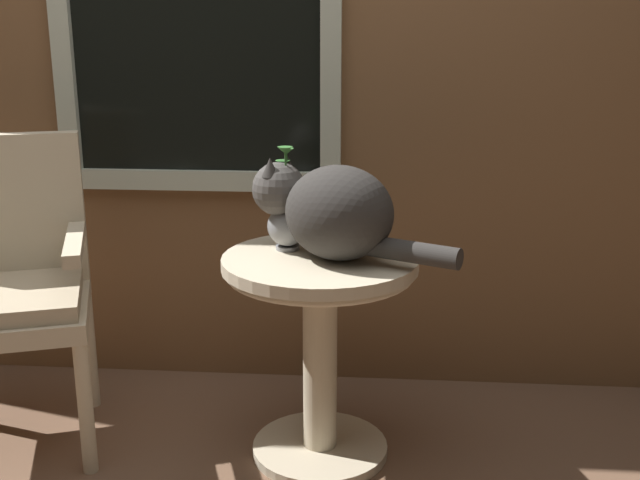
% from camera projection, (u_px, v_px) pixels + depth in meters
% --- Properties ---
extents(ground_plane, '(6.00, 6.00, 0.00)m').
position_uv_depth(ground_plane, '(222.00, 468.00, 2.32)').
color(ground_plane, brown).
extents(back_wall, '(4.00, 0.07, 2.60)m').
position_uv_depth(back_wall, '(247.00, 19.00, 2.62)').
color(back_wall, brown).
rests_on(back_wall, ground_plane).
extents(wicker_side_table, '(0.57, 0.57, 0.64)m').
position_uv_depth(wicker_side_table, '(320.00, 318.00, 2.29)').
color(wicker_side_table, beige).
rests_on(wicker_side_table, ground_plane).
extents(wicker_chair, '(0.61, 0.61, 0.96)m').
position_uv_depth(wicker_chair, '(6.00, 277.00, 2.38)').
color(wicker_chair, beige).
rests_on(wicker_chair, ground_plane).
extents(cat, '(0.60, 0.38, 0.28)m').
position_uv_depth(cat, '(332.00, 210.00, 2.19)').
color(cat, '#33302D').
rests_on(cat, wicker_side_table).
extents(pewter_vase_with_ivy, '(0.12, 0.12, 0.31)m').
position_uv_depth(pewter_vase_with_ivy, '(287.00, 219.00, 2.29)').
color(pewter_vase_with_ivy, gray).
rests_on(pewter_vase_with_ivy, wicker_side_table).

